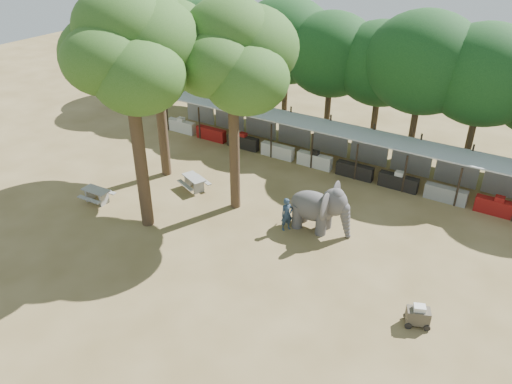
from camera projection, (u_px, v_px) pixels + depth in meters
The scene contains 11 objects.
ground at pixel (217, 282), 22.72m from camera, with size 100.00×100.00×0.00m, color brown.
vendor_stalls at pixel (341, 150), 32.35m from camera, with size 28.00×2.99×2.80m.
yard_tree_left at pixel (155, 43), 28.18m from camera, with size 7.10×6.90×11.02m.
yard_tree_center at pixel (127, 50), 22.62m from camera, with size 7.10×6.90×12.04m.
yard_tree_back at pixel (232, 55), 24.52m from camera, with size 7.10×6.90×11.36m.
backdrop_trees at pixel (377, 65), 34.02m from camera, with size 46.46×5.95×8.33m.
elephant at pixel (320, 207), 25.84m from camera, with size 3.48×2.67×2.66m.
handler at pixel (287, 214), 26.01m from camera, with size 0.66×0.44×1.84m, color #26384C.
picnic_table_near at pixel (97, 194), 28.67m from camera, with size 1.70×1.54×0.82m.
picnic_table_far at pixel (194, 181), 29.99m from camera, with size 2.08×1.99×0.82m.
cart_front at pixel (418, 315), 20.15m from camera, with size 1.20×1.01×0.99m.
Camera 1 is at (10.92, -14.10, 14.78)m, focal length 35.00 mm.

